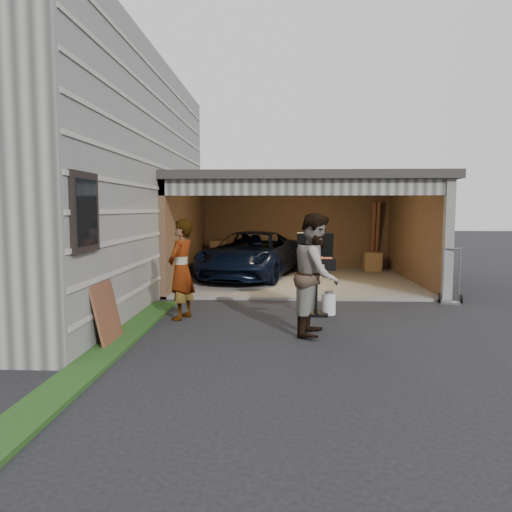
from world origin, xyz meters
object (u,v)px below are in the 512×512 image
(plywood_panel, at_px, (107,314))
(hand_truck, at_px, (451,293))
(man, at_px, (316,274))
(minivan, at_px, (251,256))
(woman, at_px, (181,269))
(propane_tank, at_px, (329,304))
(bbq_grill, at_px, (316,267))

(plywood_panel, height_order, hand_truck, hand_truck)
(man, height_order, hand_truck, man)
(minivan, xyz_separation_m, plywood_panel, (-1.78, -7.15, -0.19))
(woman, distance_m, propane_tank, 2.91)
(woman, distance_m, bbq_grill, 2.56)
(woman, height_order, man, man)
(man, height_order, propane_tank, man)
(woman, xyz_separation_m, propane_tank, (2.77, 0.52, -0.72))
(woman, xyz_separation_m, plywood_panel, (-0.78, -1.80, -0.46))
(man, bearing_deg, propane_tank, -0.20)
(man, distance_m, plywood_panel, 3.33)
(minivan, height_order, plywood_panel, minivan)
(man, height_order, bbq_grill, man)
(man, distance_m, propane_tank, 1.77)
(propane_tank, bearing_deg, hand_truck, 25.05)
(woman, relative_size, man, 0.94)
(minivan, xyz_separation_m, propane_tank, (1.78, -4.83, -0.46))
(minivan, relative_size, hand_truck, 3.91)
(propane_tank, distance_m, hand_truck, 3.05)
(woman, xyz_separation_m, bbq_grill, (2.52, 0.49, 0.01))
(minivan, distance_m, woman, 5.45)
(woman, height_order, hand_truck, woman)
(hand_truck, bearing_deg, plywood_panel, -133.15)
(woman, height_order, bbq_grill, woman)
(man, xyz_separation_m, bbq_grill, (0.10, 1.52, -0.05))
(man, relative_size, bbq_grill, 1.25)
(man, distance_m, bbq_grill, 1.52)
(minivan, bearing_deg, hand_truck, -24.96)
(bbq_grill, distance_m, propane_tank, 0.78)
(minivan, bearing_deg, bbq_grill, -59.64)
(woman, relative_size, propane_tank, 4.57)
(minivan, distance_m, man, 6.54)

